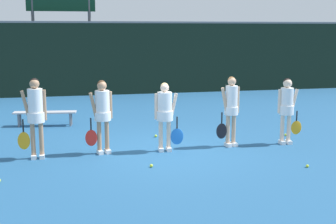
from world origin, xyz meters
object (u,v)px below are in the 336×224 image
Objects in this scene: tennis_ball_1 at (307,166)px; player_2 at (165,111)px; player_4 at (287,105)px; scoreboard at (61,5)px; tennis_ball_4 at (156,136)px; player_1 at (102,110)px; player_3 at (231,106)px; tennis_ball_2 at (151,166)px; bench_courtside at (45,114)px; tennis_ball_3 at (286,135)px; player_0 at (35,111)px.

player_2 is at bearing 142.97° from tennis_ball_1.
player_4 reaches higher than tennis_ball_1.
tennis_ball_4 is (2.37, -10.43, -3.93)m from scoreboard.
player_1 is 3.15m from player_3.
tennis_ball_2 is 0.97× the size of tennis_ball_4.
player_1 reaches higher than tennis_ball_4.
bench_courtside is at bearing 143.25° from tennis_ball_4.
tennis_ball_3 is at bearing 65.81° from player_4.
bench_courtside is at bearing 134.42° from tennis_ball_1.
player_4 is 3.52m from tennis_ball_4.
tennis_ball_2 is at bearing -56.93° from bench_courtside.
bench_courtside is 1.09× the size of player_3.
player_2 is 0.95× the size of player_3.
player_3 is 26.79× the size of tennis_ball_3.
player_2 is 1.67m from tennis_ball_2.
tennis_ball_4 is at bearing 126.86° from tennis_ball_1.
player_1 reaches higher than tennis_ball_1.
tennis_ball_4 is at bearing 131.13° from player_3.
player_0 is (-0.05, -3.67, 0.71)m from bench_courtside.
player_1 reaches higher than player_4.
scoreboard is 13.38m from player_4.
tennis_ball_3 is at bearing 6.89° from player_0.
player_4 is (4.60, -0.07, -0.04)m from player_1.
player_3 is at bearing 0.98° from player_0.
tennis_ball_4 is at bearing 91.68° from player_2.
player_0 is at bearing -93.05° from scoreboard.
player_0 reaches higher than tennis_ball_2.
tennis_ball_3 is (6.45, -2.84, -0.34)m from bench_courtside.
tennis_ball_1 is 3.29m from tennis_ball_2.
player_3 is 2.33m from tennis_ball_4.
tennis_ball_2 is (2.38, -1.25, -1.05)m from player_0.
scoreboard is 2.75× the size of bench_courtside.
scoreboard reaches higher than player_2.
player_0 is 26.62× the size of tennis_ball_2.
player_2 is at bearing 174.28° from player_3.
player_2 reaches higher than tennis_ball_1.
tennis_ball_1 is (2.64, -1.99, -0.93)m from player_2.
bench_courtside is 26.88× the size of tennis_ball_4.
player_0 is 25.90× the size of tennis_ball_4.
tennis_ball_1 is 2.96m from tennis_ball_3.
player_0 reaches higher than player_4.
player_0 is at bearing 160.49° from tennis_ball_1.
tennis_ball_1 is at bearing -74.75° from player_3.
bench_courtside is 3.90m from player_1.
player_1 reaches higher than tennis_ball_2.
player_1 is 25.25× the size of tennis_ball_2.
player_4 reaches higher than tennis_ball_3.
player_4 is 1.31m from tennis_ball_3.
tennis_ball_4 is at bearing 76.97° from tennis_ball_2.
player_4 reaches higher than bench_courtside.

